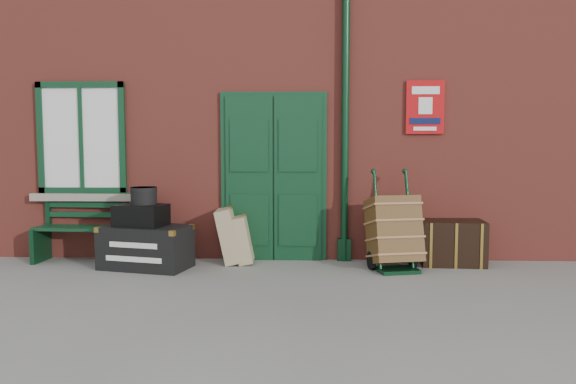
{
  "coord_description": "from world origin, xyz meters",
  "views": [
    {
      "loc": [
        0.17,
        -6.04,
        1.58
      ],
      "look_at": [
        -0.08,
        0.6,
        1.0
      ],
      "focal_mm": 35.0,
      "sensor_mm": 36.0,
      "label": 1
    }
  ],
  "objects_px": {
    "bench": "(95,226)",
    "dark_trunk": "(452,242)",
    "porter_trolley": "(394,232)",
    "houdini_trunk": "(146,247)"
  },
  "relations": [
    {
      "from": "bench",
      "to": "dark_trunk",
      "type": "bearing_deg",
      "value": 2.75
    },
    {
      "from": "porter_trolley",
      "to": "dark_trunk",
      "type": "height_order",
      "value": "porter_trolley"
    },
    {
      "from": "bench",
      "to": "dark_trunk",
      "type": "height_order",
      "value": "bench"
    },
    {
      "from": "bench",
      "to": "dark_trunk",
      "type": "relative_size",
      "value": 1.94
    },
    {
      "from": "porter_trolley",
      "to": "dark_trunk",
      "type": "distance_m",
      "value": 0.89
    },
    {
      "from": "bench",
      "to": "houdini_trunk",
      "type": "relative_size",
      "value": 1.44
    },
    {
      "from": "houdini_trunk",
      "to": "bench",
      "type": "bearing_deg",
      "value": 167.38
    },
    {
      "from": "bench",
      "to": "houdini_trunk",
      "type": "height_order",
      "value": "bench"
    },
    {
      "from": "houdini_trunk",
      "to": "dark_trunk",
      "type": "distance_m",
      "value": 3.95
    },
    {
      "from": "houdini_trunk",
      "to": "porter_trolley",
      "type": "xyz_separation_m",
      "value": [
        3.12,
        0.04,
        0.2
      ]
    }
  ]
}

